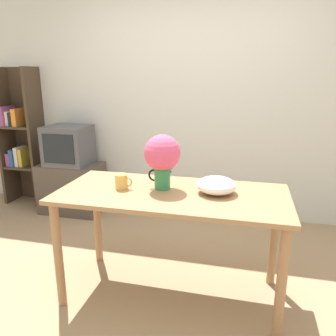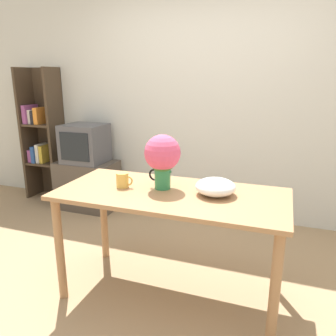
{
  "view_description": "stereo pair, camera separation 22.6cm",
  "coord_description": "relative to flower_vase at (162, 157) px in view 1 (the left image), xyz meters",
  "views": [
    {
      "loc": [
        0.56,
        -1.93,
        1.55
      ],
      "look_at": [
        0.05,
        0.18,
        0.95
      ],
      "focal_mm": 35.0,
      "sensor_mm": 36.0,
      "label": 1
    },
    {
      "loc": [
        0.78,
        -1.87,
        1.55
      ],
      "look_at": [
        0.05,
        0.18,
        0.95
      ],
      "focal_mm": 35.0,
      "sensor_mm": 36.0,
      "label": 2
    }
  ],
  "objects": [
    {
      "name": "ground_plane",
      "position": [
        -0.01,
        -0.18,
        -1.03
      ],
      "size": [
        12.0,
        12.0,
        0.0
      ],
      "primitive_type": "plane",
      "color": "#9E7F5B"
    },
    {
      "name": "wall_back",
      "position": [
        -0.01,
        1.52,
        0.27
      ],
      "size": [
        8.0,
        0.05,
        2.6
      ],
      "color": "silver",
      "rests_on": "ground_plane"
    },
    {
      "name": "table",
      "position": [
        0.08,
        -0.06,
        -0.34
      ],
      "size": [
        1.57,
        0.73,
        0.8
      ],
      "color": "#A3754C",
      "rests_on": "ground_plane"
    },
    {
      "name": "flower_vase",
      "position": [
        0.0,
        0.0,
        0.0
      ],
      "size": [
        0.25,
        0.25,
        0.38
      ],
      "color": "#2D844C",
      "rests_on": "table"
    },
    {
      "name": "coffee_mug",
      "position": [
        -0.28,
        -0.07,
        -0.18
      ],
      "size": [
        0.13,
        0.09,
        0.1
      ],
      "color": "gold",
      "rests_on": "table"
    },
    {
      "name": "white_bowl",
      "position": [
        0.38,
        -0.01,
        -0.17
      ],
      "size": [
        0.27,
        0.27,
        0.11
      ],
      "color": "white",
      "rests_on": "table"
    },
    {
      "name": "tv_stand",
      "position": [
        -1.42,
        1.19,
        -0.74
      ],
      "size": [
        0.7,
        0.44,
        0.58
      ],
      "color": "#4C4238",
      "rests_on": "ground_plane"
    },
    {
      "name": "tv_set",
      "position": [
        -1.42,
        1.19,
        -0.22
      ],
      "size": [
        0.47,
        0.43,
        0.45
      ],
      "color": "#4C4C51",
      "rests_on": "tv_stand"
    },
    {
      "name": "bookshelf",
      "position": [
        -2.17,
        1.36,
        -0.2
      ],
      "size": [
        0.48,
        0.31,
        1.68
      ],
      "color": "#423323",
      "rests_on": "ground_plane"
    }
  ]
}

